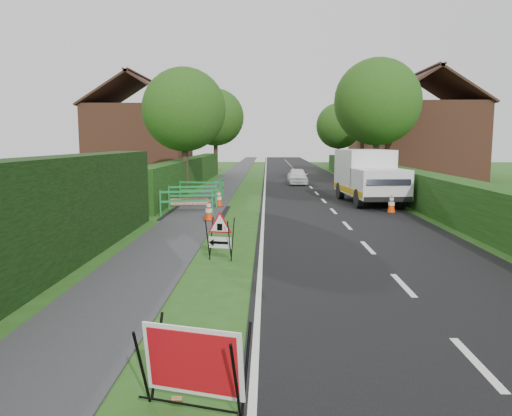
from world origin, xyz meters
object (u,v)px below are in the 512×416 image
object	(u,v)px
works_van	(368,175)
hatchback_car	(297,176)
red_rect_sign	(193,363)
triangle_sign	(219,232)

from	to	relation	value
works_van	hatchback_car	size ratio (longest dim) A/B	1.75
red_rect_sign	hatchback_car	distance (m)	28.23
red_rect_sign	works_van	world-z (taller)	works_van
hatchback_car	red_rect_sign	bearing A→B (deg)	-95.43
red_rect_sign	works_van	distance (m)	18.93
red_rect_sign	hatchback_car	xyz separation A→B (m)	(2.77, 28.10, 0.00)
red_rect_sign	triangle_sign	distance (m)	6.69
red_rect_sign	hatchback_car	world-z (taller)	hatchback_car
triangle_sign	hatchback_car	xyz separation A→B (m)	(3.15, 21.42, -0.16)
red_rect_sign	hatchback_car	bearing A→B (deg)	100.07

